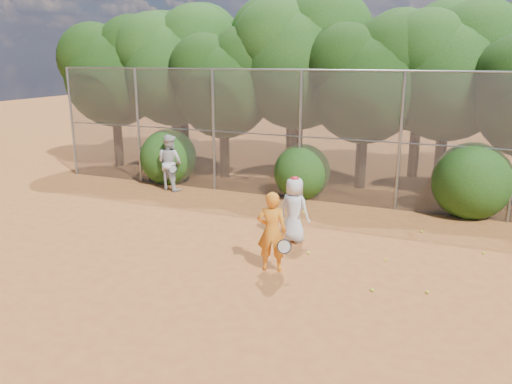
% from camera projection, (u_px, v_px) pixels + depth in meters
% --- Properties ---
extents(ground, '(80.00, 80.00, 0.00)m').
position_uv_depth(ground, '(254.00, 278.00, 10.20)').
color(ground, '#9E5523').
rests_on(ground, ground).
extents(fence_back, '(20.05, 0.09, 4.03)m').
position_uv_depth(fence_back, '(328.00, 137.00, 15.04)').
color(fence_back, gray).
rests_on(fence_back, ground).
extents(tree_0, '(4.38, 3.81, 6.00)m').
position_uv_depth(tree_0, '(115.00, 68.00, 19.85)').
color(tree_0, black).
rests_on(tree_0, ground).
extents(tree_1, '(4.64, 4.03, 6.35)m').
position_uv_depth(tree_1, '(175.00, 62.00, 19.30)').
color(tree_1, black).
rests_on(tree_1, ground).
extents(tree_2, '(3.99, 3.47, 5.47)m').
position_uv_depth(tree_2, '(225.00, 80.00, 17.89)').
color(tree_2, black).
rests_on(tree_2, ground).
extents(tree_3, '(4.89, 4.26, 6.70)m').
position_uv_depth(tree_3, '(301.00, 56.00, 17.63)').
color(tree_3, black).
rests_on(tree_3, ground).
extents(tree_4, '(4.19, 3.64, 5.73)m').
position_uv_depth(tree_4, '(368.00, 76.00, 16.33)').
color(tree_4, black).
rests_on(tree_4, ground).
extents(tree_5, '(4.51, 3.92, 6.17)m').
position_uv_depth(tree_5, '(451.00, 67.00, 16.03)').
color(tree_5, black).
rests_on(tree_5, ground).
extents(tree_9, '(4.83, 4.20, 6.62)m').
position_uv_depth(tree_9, '(183.00, 58.00, 21.67)').
color(tree_9, black).
rests_on(tree_9, ground).
extents(tree_10, '(5.15, 4.48, 7.06)m').
position_uv_depth(tree_10, '(294.00, 50.00, 19.90)').
color(tree_10, black).
rests_on(tree_10, ground).
extents(tree_11, '(4.64, 4.03, 6.35)m').
position_uv_depth(tree_11, '(423.00, 63.00, 17.79)').
color(tree_11, black).
rests_on(tree_11, ground).
extents(bush_0, '(2.00, 2.00, 2.00)m').
position_uv_depth(bush_0, '(168.00, 155.00, 17.78)').
color(bush_0, '#1A4010').
rests_on(bush_0, ground).
extents(bush_1, '(1.80, 1.80, 1.80)m').
position_uv_depth(bush_1, '(302.00, 169.00, 15.94)').
color(bush_1, '#1A4010').
rests_on(bush_1, ground).
extents(bush_2, '(2.20, 2.20, 2.20)m').
position_uv_depth(bush_2, '(472.00, 177.00, 14.01)').
color(bush_2, '#1A4010').
rests_on(bush_2, ground).
extents(player_yellow, '(0.87, 0.59, 1.72)m').
position_uv_depth(player_yellow, '(272.00, 232.00, 10.39)').
color(player_yellow, orange).
rests_on(player_yellow, ground).
extents(player_teen, '(0.88, 0.67, 1.63)m').
position_uv_depth(player_teen, '(294.00, 209.00, 12.06)').
color(player_teen, silver).
rests_on(player_teen, ground).
extents(player_white, '(1.04, 0.88, 1.89)m').
position_uv_depth(player_white, '(170.00, 162.00, 16.76)').
color(player_white, silver).
rests_on(player_white, ground).
extents(ball_0, '(0.07, 0.07, 0.07)m').
position_uv_depth(ball_0, '(386.00, 260.00, 11.02)').
color(ball_0, '#C3CF25').
rests_on(ball_0, ground).
extents(ball_1, '(0.07, 0.07, 0.07)m').
position_uv_depth(ball_1, '(484.00, 253.00, 11.42)').
color(ball_1, '#C3CF25').
rests_on(ball_1, ground).
extents(ball_2, '(0.07, 0.07, 0.07)m').
position_uv_depth(ball_2, '(372.00, 290.00, 9.61)').
color(ball_2, '#C3CF25').
rests_on(ball_2, ground).
extents(ball_3, '(0.07, 0.07, 0.07)m').
position_uv_depth(ball_3, '(427.00, 292.00, 9.53)').
color(ball_3, '#C3CF25').
rests_on(ball_3, ground).
extents(ball_4, '(0.07, 0.07, 0.07)m').
position_uv_depth(ball_4, '(308.00, 253.00, 11.43)').
color(ball_4, '#C3CF25').
rests_on(ball_4, ground).
extents(ball_5, '(0.07, 0.07, 0.07)m').
position_uv_depth(ball_5, '(421.00, 232.00, 12.82)').
color(ball_5, '#C3CF25').
rests_on(ball_5, ground).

